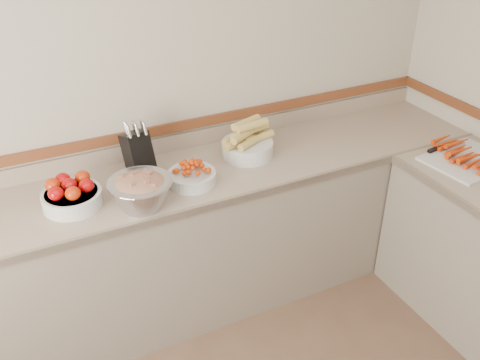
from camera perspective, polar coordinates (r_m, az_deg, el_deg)
name	(u,v)px	position (r m, az deg, el deg)	size (l,w,h in m)	color
back_wall	(130,93)	(3.02, -11.62, 9.08)	(4.00, 4.00, 0.00)	#AEA490
counter_back	(161,248)	(3.17, -8.38, -7.22)	(4.00, 0.65, 1.08)	gray
knife_block	(138,153)	(2.95, -10.79, 2.82)	(0.17, 0.19, 0.32)	black
tomato_bowl	(71,195)	(2.79, -17.55, -1.49)	(0.30, 0.30, 0.15)	silver
cherry_tomato_bowl	(192,175)	(2.87, -5.13, 0.49)	(0.26, 0.26, 0.14)	silver
corn_bowl	(247,144)	(3.12, 0.80, 3.91)	(0.33, 0.30, 0.22)	silver
rhubarb_bowl	(141,191)	(2.68, -10.55, -1.15)	(0.32, 0.32, 0.18)	#B2B2BA
cutting_board	(466,157)	(3.36, 22.97, 2.29)	(0.51, 0.45, 0.07)	beige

